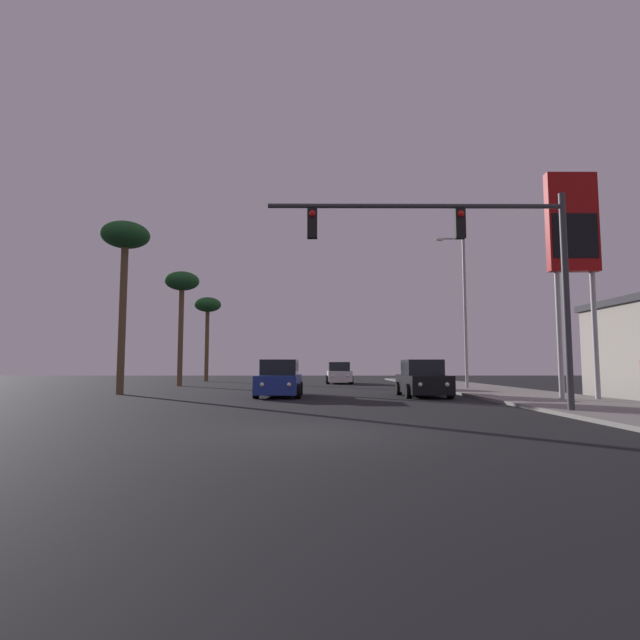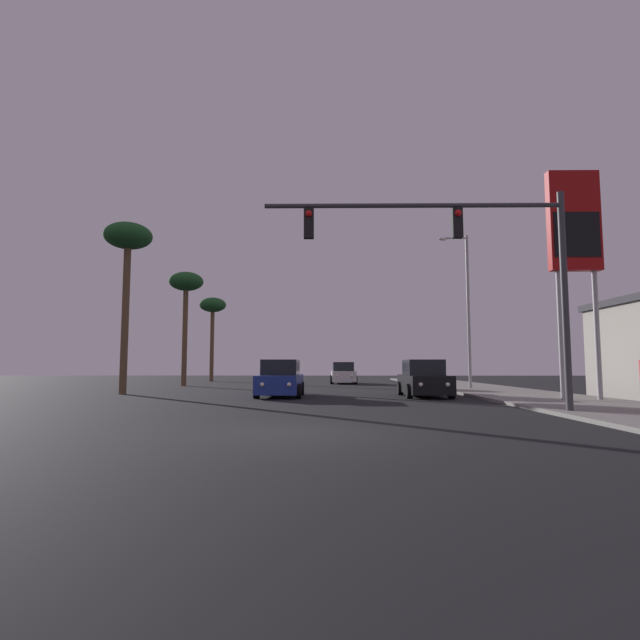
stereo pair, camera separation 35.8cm
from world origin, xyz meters
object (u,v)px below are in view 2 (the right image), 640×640
Objects in this scene: palm_tree_mid at (186,287)px; street_lamp at (466,302)px; palm_tree_near at (128,245)px; traffic_light_mast at (473,251)px; car_white at (343,374)px; car_blue at (280,380)px; gas_station_sign at (574,233)px; palm_tree_far at (213,309)px; car_black at (424,380)px.

street_lamp is at bearing -17.06° from palm_tree_mid.
palm_tree_mid is 10.02m from palm_tree_near.
palm_tree_near reaches higher than palm_tree_mid.
traffic_light_mast is 1.13× the size of palm_tree_mid.
street_lamp reaches higher than palm_tree_mid.
street_lamp is 19.06m from palm_tree_mid.
car_blue is at bearing 77.71° from car_white.
gas_station_sign is at bearing 165.10° from car_blue.
gas_station_sign reaches higher than traffic_light_mast.
car_blue is at bearing -69.47° from palm_tree_far.
palm_tree_mid is at bearing 22.25° from car_white.
car_white is 0.48× the size of traffic_light_mast.
street_lamp is (10.32, 6.30, 4.36)m from car_blue.
street_lamp is 1.19× the size of palm_tree_far.
palm_tree_far is (-14.64, 30.07, 1.72)m from traffic_light_mast.
car_black is 26.97m from palm_tree_far.
car_blue is at bearing -0.40° from car_black.
palm_tree_mid reaches higher than car_white.
street_lamp is (6.88, -10.30, 4.36)m from car_white.
car_white and car_blue have the same top height.
palm_tree_near is at bearing -91.00° from palm_tree_mid.
car_blue is 15.49m from palm_tree_mid.
street_lamp reaches higher than car_black.
gas_station_sign is at bearing -51.61° from palm_tree_far.
traffic_light_mast is (-0.08, -8.22, 4.05)m from car_black.
palm_tree_far is (-8.19, 21.86, 5.77)m from car_blue.
car_blue is at bearing 163.68° from gas_station_sign.
car_black is 8.67m from gas_station_sign.
car_white is at bearing 112.84° from gas_station_sign.
street_lamp is 24.22m from palm_tree_far.
palm_tree_near is at bearing -7.79° from car_black.
street_lamp is at bearing 75.08° from traffic_light_mast.
car_blue is 13.71m from gas_station_sign.
traffic_light_mast is 33.49m from palm_tree_far.
palm_tree_mid is at bearing 142.09° from gas_station_sign.
palm_tree_far is at bearing -24.95° from car_white.
gas_station_sign reaches higher than car_blue.
palm_tree_far is (-18.51, 15.57, 1.41)m from street_lamp.
palm_tree_mid is (-14.27, 20.07, 2.12)m from traffic_light_mast.
traffic_light_mast is (3.02, -24.80, 4.05)m from car_white.
traffic_light_mast reaches higher than car_white.
car_blue is at bearing -56.63° from palm_tree_mid.
traffic_light_mast is 24.72m from palm_tree_mid.
gas_station_sign is (11.90, -3.48, 5.86)m from car_blue.
traffic_light_mast is at bearing -34.87° from palm_tree_near.
palm_tree_far is (-11.62, 5.26, 5.77)m from car_white.
car_blue is 11.20m from traffic_light_mast.
palm_tree_far is at bearing 90.57° from palm_tree_near.
gas_station_sign is 20.61m from palm_tree_near.
palm_tree_near is (-14.45, 10.07, 2.70)m from traffic_light_mast.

